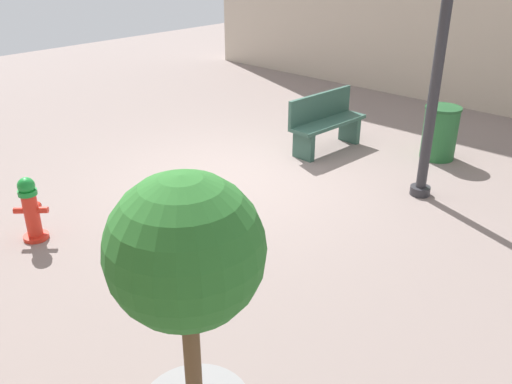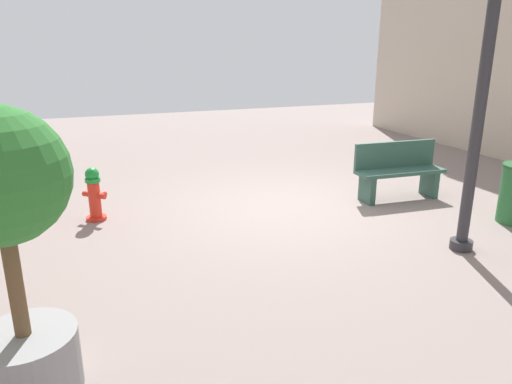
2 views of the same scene
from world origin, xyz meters
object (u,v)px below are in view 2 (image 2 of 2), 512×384
Objects in this scene: planter_tree at (6,228)px; street_lamp at (489,43)px; fire_hydrant at (94,194)px; bench_near at (398,170)px.

street_lamp reaches higher than planter_tree.
fire_hydrant is at bearing -33.31° from street_lamp.
planter_tree reaches higher than fire_hydrant.
fire_hydrant is 4.87m from bench_near.
bench_near is 0.71× the size of planter_tree.
bench_near is at bearing -151.65° from planter_tree.
planter_tree is at bearing 28.35° from bench_near.
bench_near reaches higher than fire_hydrant.
fire_hydrant is 5.53m from street_lamp.
fire_hydrant is 0.20× the size of street_lamp.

